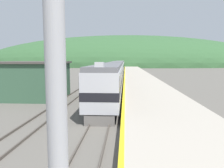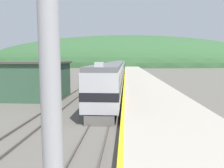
% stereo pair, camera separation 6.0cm
% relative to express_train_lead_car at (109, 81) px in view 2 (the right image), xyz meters
% --- Properties ---
extents(track_main, '(1.52, 180.00, 0.16)m').
position_rel_express_train_lead_car_xyz_m(track_main, '(0.00, 42.67, -2.27)').
color(track_main, '#4C443D').
rests_on(track_main, ground).
extents(track_siding, '(1.52, 180.00, 0.16)m').
position_rel_express_train_lead_car_xyz_m(track_siding, '(-4.89, 42.67, -2.27)').
color(track_siding, '#4C443D').
rests_on(track_siding, ground).
extents(platform, '(6.89, 140.00, 0.94)m').
position_rel_express_train_lead_car_xyz_m(platform, '(5.04, 22.67, -1.89)').
color(platform, '#ADA393').
rests_on(platform, ground).
extents(distant_hills, '(216.83, 97.57, 43.75)m').
position_rel_express_train_lead_car_xyz_m(distant_hills, '(0.00, 139.12, -2.35)').
color(distant_hills, '#335B33').
rests_on(distant_hills, ground).
extents(station_shed, '(8.21, 7.15, 4.59)m').
position_rel_express_train_lead_car_xyz_m(station_shed, '(-9.61, 0.82, -0.04)').
color(station_shed, '#385B42').
rests_on(station_shed, ground).
extents(express_train_lead_car, '(2.92, 20.80, 4.67)m').
position_rel_express_train_lead_car_xyz_m(express_train_lead_car, '(0.00, 0.00, 0.00)').
color(express_train_lead_car, black).
rests_on(express_train_lead_car, ground).
extents(carriage_second, '(2.91, 22.35, 4.31)m').
position_rel_express_train_lead_car_xyz_m(carriage_second, '(0.00, 22.69, -0.01)').
color(carriage_second, black).
rests_on(carriage_second, ground).
extents(carriage_third, '(2.91, 22.35, 4.31)m').
position_rel_express_train_lead_car_xyz_m(carriage_third, '(0.00, 45.92, -0.01)').
color(carriage_third, black).
rests_on(carriage_third, ground).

